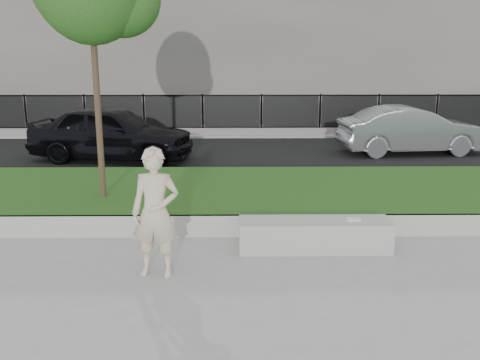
{
  "coord_description": "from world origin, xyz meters",
  "views": [
    {
      "loc": [
        0.56,
        -8.02,
        3.29
      ],
      "look_at": [
        0.67,
        1.2,
        1.0
      ],
      "focal_mm": 40.0,
      "sensor_mm": 36.0,
      "label": 1
    }
  ],
  "objects_px": {
    "stone_bench": "(314,235)",
    "man": "(155,213)",
    "car_silver": "(411,130)",
    "book": "(353,219)",
    "car_dark": "(112,133)"
  },
  "relations": [
    {
      "from": "man",
      "to": "book",
      "type": "relative_size",
      "value": 8.76
    },
    {
      "from": "man",
      "to": "stone_bench",
      "type": "bearing_deg",
      "value": 27.4
    },
    {
      "from": "car_dark",
      "to": "car_silver",
      "type": "relative_size",
      "value": 1.07
    },
    {
      "from": "stone_bench",
      "to": "car_dark",
      "type": "height_order",
      "value": "car_dark"
    },
    {
      "from": "stone_bench",
      "to": "man",
      "type": "height_order",
      "value": "man"
    },
    {
      "from": "car_dark",
      "to": "stone_bench",
      "type": "bearing_deg",
      "value": -136.15
    },
    {
      "from": "man",
      "to": "car_dark",
      "type": "height_order",
      "value": "man"
    },
    {
      "from": "stone_bench",
      "to": "car_dark",
      "type": "xyz_separation_m",
      "value": [
        -4.94,
        7.22,
        0.6
      ]
    },
    {
      "from": "car_silver",
      "to": "stone_bench",
      "type": "bearing_deg",
      "value": 147.24
    },
    {
      "from": "stone_bench",
      "to": "car_dark",
      "type": "relative_size",
      "value": 0.53
    },
    {
      "from": "stone_bench",
      "to": "book",
      "type": "height_order",
      "value": "book"
    },
    {
      "from": "stone_bench",
      "to": "car_silver",
      "type": "relative_size",
      "value": 0.56
    },
    {
      "from": "book",
      "to": "man",
      "type": "bearing_deg",
      "value": -165.84
    },
    {
      "from": "stone_bench",
      "to": "man",
      "type": "relative_size",
      "value": 1.31
    },
    {
      "from": "car_silver",
      "to": "man",
      "type": "bearing_deg",
      "value": 138.37
    }
  ]
}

